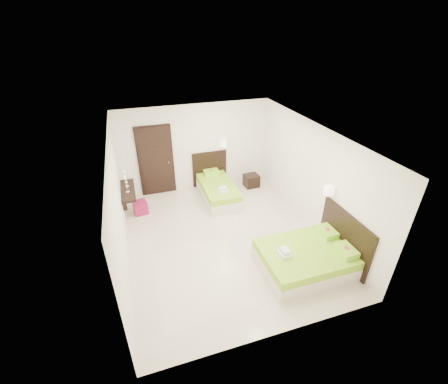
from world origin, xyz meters
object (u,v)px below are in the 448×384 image
object	(u,v)px
nightstand	(251,181)
bed_double	(308,257)
bed_single	(217,189)
ottoman	(140,207)

from	to	relation	value
nightstand	bed_double	bearing A→B (deg)	-97.76
bed_double	bed_single	bearing A→B (deg)	106.02
nightstand	ottoman	bearing A→B (deg)	-176.24
bed_double	ottoman	size ratio (longest dim) A/B	5.38
nightstand	ottoman	xyz separation A→B (m)	(-3.47, -0.48, -0.02)
bed_double	ottoman	bearing A→B (deg)	134.96
bed_single	ottoman	distance (m)	2.26
bed_single	ottoman	bearing A→B (deg)	-175.29
bed_double	nightstand	size ratio (longest dim) A/B	4.26
bed_single	bed_double	world-z (taller)	bed_double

